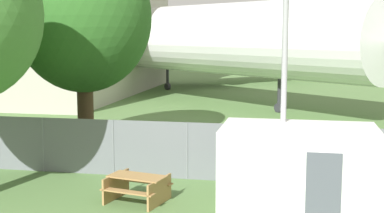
# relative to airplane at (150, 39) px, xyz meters

# --- Properties ---
(perimeter_fence) EXTENTS (56.07, 0.07, 1.90)m
(perimeter_fence) POSITION_rel_airplane_xyz_m (5.35, -23.80, -3.37)
(perimeter_fence) COLOR slate
(perimeter_fence) RESTS_ON ground
(airplane) EXTENTS (41.65, 34.74, 13.77)m
(airplane) POSITION_rel_airplane_xyz_m (0.00, 0.00, 0.00)
(airplane) COLOR white
(airplane) RESTS_ON ground
(portable_cabin) EXTENTS (4.05, 2.42, 2.35)m
(portable_cabin) POSITION_rel_airplane_xyz_m (11.47, -26.54, -3.15)
(portable_cabin) COLOR silver
(portable_cabin) RESTS_ON ground
(picnic_bench_near_cabin) EXTENTS (1.88, 1.71, 0.76)m
(picnic_bench_near_cabin) POSITION_rel_airplane_xyz_m (6.99, -26.41, -3.85)
(picnic_bench_near_cabin) COLOR #A37A47
(picnic_bench_near_cabin) RESTS_ON ground
(tree_left_of_cabin) EXTENTS (5.51, 5.51, 8.44)m
(tree_left_of_cabin) POSITION_rel_airplane_xyz_m (2.87, -20.16, 1.06)
(tree_left_of_cabin) COLOR #4C3823
(tree_left_of_cabin) RESTS_ON ground
(light_mast) EXTENTS (0.44, 0.44, 7.39)m
(light_mast) POSITION_rel_airplane_xyz_m (11.03, -25.81, 0.23)
(light_mast) COLOR #99999E
(light_mast) RESTS_ON ground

